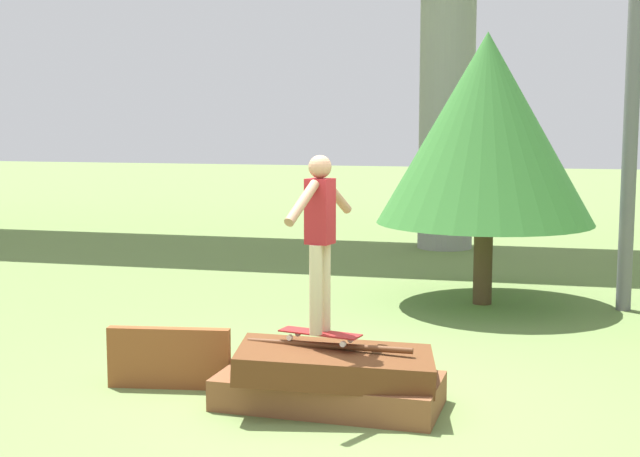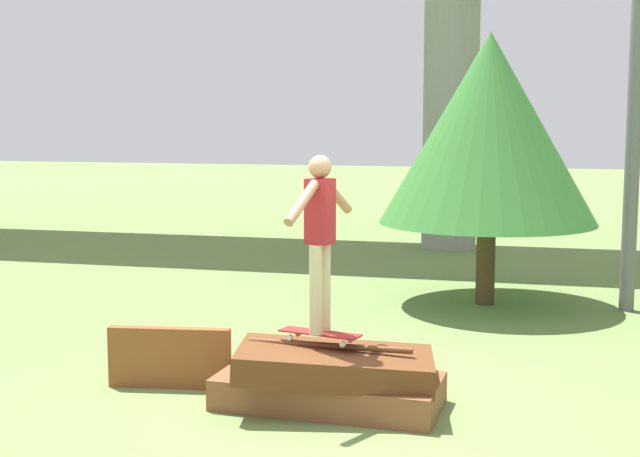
{
  "view_description": "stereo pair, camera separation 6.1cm",
  "coord_description": "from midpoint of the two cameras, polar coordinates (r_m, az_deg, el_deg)",
  "views": [
    {
      "loc": [
        1.81,
        -7.73,
        2.64
      ],
      "look_at": [
        -0.09,
        0.02,
        1.65
      ],
      "focal_mm": 50.0,
      "sensor_mm": 36.0,
      "label": 1
    },
    {
      "loc": [
        1.87,
        -7.71,
        2.64
      ],
      "look_at": [
        -0.09,
        0.02,
        1.65
      ],
      "focal_mm": 50.0,
      "sensor_mm": 36.0,
      "label": 2
    }
  ],
  "objects": [
    {
      "name": "scrap_pile",
      "position": [
        8.25,
        0.53,
        -9.63
      ],
      "size": [
        2.08,
        1.24,
        0.6
      ],
      "color": "brown",
      "rests_on": "ground_plane"
    },
    {
      "name": "skateboard",
      "position": [
        8.22,
        -0.21,
        -6.75
      ],
      "size": [
        0.8,
        0.36,
        0.09
      ],
      "color": "maroon",
      "rests_on": "scrap_pile"
    },
    {
      "name": "scrap_plank_loose",
      "position": [
        8.94,
        -9.84,
        -8.17
      ],
      "size": [
        1.22,
        0.29,
        0.6
      ],
      "color": "brown",
      "rests_on": "ground_plane"
    },
    {
      "name": "ground_plane",
      "position": [
        8.36,
        0.35,
        -11.29
      ],
      "size": [
        80.0,
        80.0,
        0.0
      ],
      "primitive_type": "plane",
      "color": "olive"
    },
    {
      "name": "skater",
      "position": [
        8.04,
        -0.22,
        -0.12
      ],
      "size": [
        0.35,
        1.23,
        1.62
      ],
      "color": "#C6B78E",
      "rests_on": "skateboard"
    },
    {
      "name": "tree_behind_left",
      "position": [
        12.68,
        10.44,
        6.29
      ],
      "size": [
        3.04,
        3.04,
        3.82
      ],
      "color": "#4C3823",
      "rests_on": "ground_plane"
    }
  ]
}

